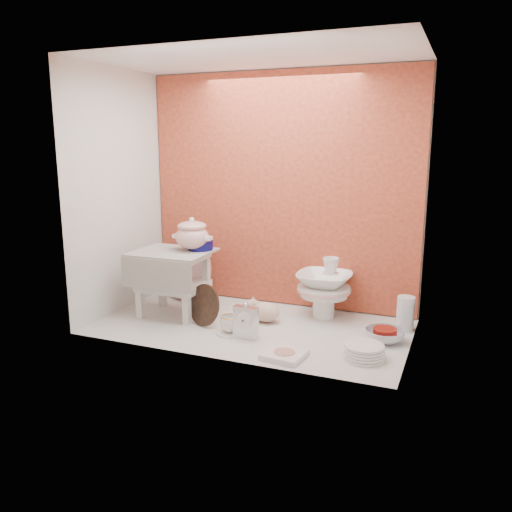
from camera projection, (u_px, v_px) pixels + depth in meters
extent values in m
plane|color=silver|center=(252.00, 326.00, 3.07)|extent=(1.80, 1.80, 0.00)
cube|color=#CA5A32|center=(281.00, 191.00, 3.36)|extent=(1.80, 0.06, 1.50)
cube|color=silver|center=(118.00, 193.00, 3.24)|extent=(0.06, 1.00, 1.50)
cube|color=silver|center=(419.00, 206.00, 2.58)|extent=(0.06, 1.00, 1.50)
cube|color=white|center=(251.00, 56.00, 2.75)|extent=(1.80, 1.00, 0.06)
cylinder|color=#0B0B55|center=(201.00, 245.00, 3.23)|extent=(0.20, 0.20, 0.06)
imported|color=white|center=(194.00, 281.00, 3.59)|extent=(0.26, 0.26, 0.24)
cube|color=silver|center=(246.00, 321.00, 2.86)|extent=(0.14, 0.06, 0.20)
ellipsoid|color=#D7AF97|center=(266.00, 312.00, 3.12)|extent=(0.26, 0.22, 0.13)
cylinder|color=white|center=(231.00, 332.00, 2.95)|extent=(0.18, 0.18, 0.01)
imported|color=white|center=(231.00, 323.00, 2.94)|extent=(0.15, 0.15, 0.10)
cube|color=white|center=(284.00, 355.00, 2.62)|extent=(0.22, 0.22, 0.03)
cylinder|color=white|center=(364.00, 351.00, 2.60)|extent=(0.27, 0.27, 0.07)
imported|color=silver|center=(385.00, 335.00, 2.83)|extent=(0.22, 0.22, 0.07)
cylinder|color=silver|center=(405.00, 313.00, 2.98)|extent=(0.13, 0.13, 0.20)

